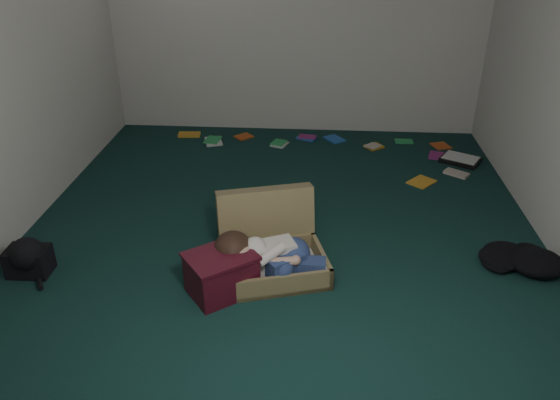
# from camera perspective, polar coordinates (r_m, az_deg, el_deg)

# --- Properties ---
(floor) EXTENTS (4.50, 4.50, 0.00)m
(floor) POSITION_cam_1_polar(r_m,az_deg,el_deg) (4.32, 0.14, -3.16)
(floor) COLOR #0F2C28
(floor) RESTS_ON ground
(wall_back) EXTENTS (4.50, 0.00, 4.50)m
(wall_back) POSITION_cam_1_polar(r_m,az_deg,el_deg) (6.01, 1.74, 19.09)
(wall_back) COLOR silver
(wall_back) RESTS_ON ground
(wall_front) EXTENTS (4.50, 0.00, 4.50)m
(wall_front) POSITION_cam_1_polar(r_m,az_deg,el_deg) (1.73, -5.02, -4.95)
(wall_front) COLOR silver
(wall_front) RESTS_ON ground
(suitcase) EXTENTS (0.85, 0.84, 0.51)m
(suitcase) POSITION_cam_1_polar(r_m,az_deg,el_deg) (3.84, -0.96, -4.83)
(suitcase) COLOR olive
(suitcase) RESTS_ON floor
(person) EXTENTS (0.77, 0.39, 0.32)m
(person) POSITION_cam_1_polar(r_m,az_deg,el_deg) (3.67, -1.18, -5.81)
(person) COLOR white
(person) RESTS_ON suitcase
(maroon_bin) EXTENTS (0.54, 0.52, 0.29)m
(maroon_bin) POSITION_cam_1_polar(r_m,az_deg,el_deg) (3.60, -6.14, -7.65)
(maroon_bin) COLOR #430D19
(maroon_bin) RESTS_ON floor
(backpack) EXTENTS (0.36, 0.29, 0.21)m
(backpack) POSITION_cam_1_polar(r_m,az_deg,el_deg) (4.16, -24.78, -5.72)
(backpack) COLOR black
(backpack) RESTS_ON floor
(clothing_pile) EXTENTS (0.53, 0.48, 0.14)m
(clothing_pile) POSITION_cam_1_polar(r_m,az_deg,el_deg) (4.24, 23.48, -5.35)
(clothing_pile) COLOR black
(clothing_pile) RESTS_ON floor
(paper_tray) EXTENTS (0.45, 0.41, 0.05)m
(paper_tray) POSITION_cam_1_polar(r_m,az_deg,el_deg) (5.77, 18.33, 4.03)
(paper_tray) COLOR black
(paper_tray) RESTS_ON floor
(book_scatter) EXTENTS (2.96, 1.24, 0.02)m
(book_scatter) POSITION_cam_1_polar(r_m,az_deg,el_deg) (5.84, 6.12, 5.48)
(book_scatter) COLOR gold
(book_scatter) RESTS_ON floor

